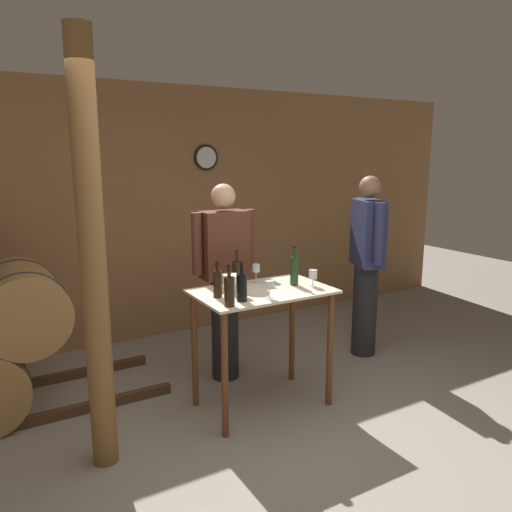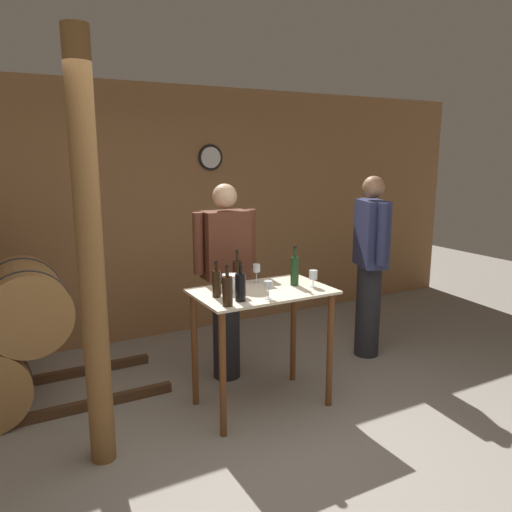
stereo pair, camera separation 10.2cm
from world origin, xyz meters
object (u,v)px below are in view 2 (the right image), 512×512
at_px(wooden_post, 91,260).
at_px(wine_bottle_far_left, 227,290).
at_px(wine_bottle_left, 217,283).
at_px(wine_glass_far_side, 313,275).
at_px(wine_glass_near_left, 241,282).
at_px(wine_glass_near_center, 268,286).
at_px(wine_bottle_center, 240,286).
at_px(wine_glass_near_right, 256,269).
at_px(ice_bucket, 231,283).
at_px(wine_bottle_far_right, 295,270).
at_px(person_visitor_with_scarf, 370,263).
at_px(person_host, 226,278).
at_px(wine_bottle_right, 237,272).

xyz_separation_m(wooden_post, wine_bottle_far_left, (0.87, -0.11, -0.28)).
distance_m(wine_bottle_left, wine_glass_far_side, 0.79).
distance_m(wine_bottle_far_left, wine_glass_near_left, 0.27).
relative_size(wine_glass_near_center, wine_glass_far_side, 0.99).
bearing_deg(wine_bottle_far_left, wine_bottle_center, 25.95).
bearing_deg(wine_glass_near_center, wooden_post, 175.74).
height_order(wine_glass_near_left, wine_glass_near_right, wine_glass_near_right).
distance_m(wine_glass_near_right, ice_bucket, 0.33).
distance_m(wine_bottle_far_left, wine_glass_far_side, 0.82).
height_order(wine_glass_far_side, ice_bucket, same).
bearing_deg(wine_glass_far_side, ice_bucket, 163.75).
height_order(wooden_post, wine_glass_near_center, wooden_post).
bearing_deg(wine_glass_far_side, wine_bottle_far_right, 131.70).
distance_m(wine_glass_near_left, person_visitor_with_scarf, 1.71).
relative_size(wine_glass_far_side, person_host, 0.08).
relative_size(wooden_post, wine_bottle_far_left, 9.32).
relative_size(wine_bottle_right, wine_glass_near_center, 2.12).
relative_size(wine_glass_near_left, person_host, 0.09).
relative_size(wine_bottle_far_left, person_host, 0.17).
distance_m(wine_glass_near_left, wine_glass_near_center, 0.22).
xyz_separation_m(wine_bottle_far_left, wine_bottle_right, (0.32, 0.49, -0.01)).
bearing_deg(wine_glass_near_right, person_host, 102.52).
bearing_deg(wine_bottle_right, wine_glass_far_side, -36.35).
distance_m(wine_bottle_far_right, wine_glass_far_side, 0.15).
distance_m(wine_bottle_left, wine_bottle_right, 0.39).
bearing_deg(wine_bottle_far_left, wine_bottle_left, 83.98).
height_order(wooden_post, person_host, wooden_post).
bearing_deg(wine_glass_near_left, ice_bucket, 97.23).
bearing_deg(wine_bottle_far_left, wine_glass_near_center, 3.11).
bearing_deg(wine_glass_near_center, person_host, 86.51).
height_order(wine_bottle_left, wine_glass_near_left, wine_bottle_left).
distance_m(wine_glass_near_left, wine_glass_near_right, 0.39).
relative_size(wine_bottle_center, ice_bucket, 2.08).
xyz_separation_m(wine_glass_near_left, person_visitor_with_scarf, (1.64, 0.45, -0.12)).
bearing_deg(person_visitor_with_scarf, wine_glass_near_right, -172.29).
distance_m(wine_glass_near_left, wine_glass_far_side, 0.61).
height_order(wine_bottle_far_left, wine_glass_near_right, wine_bottle_far_left).
bearing_deg(ice_bucket, person_host, 68.91).
relative_size(wine_bottle_far_left, wine_bottle_right, 1.03).
bearing_deg(wine_bottle_left, wine_glass_far_side, -7.73).
height_order(wine_bottle_far_left, wine_bottle_left, wine_bottle_far_left).
bearing_deg(wine_bottle_far_right, wine_glass_near_center, -148.71).
xyz_separation_m(ice_bucket, person_host, (0.21, 0.53, -0.10)).
relative_size(wine_glass_near_right, wine_glass_far_side, 1.18).
bearing_deg(wine_glass_far_side, wine_glass_near_left, 175.26).
bearing_deg(wine_glass_near_right, wine_bottle_left, -154.59).
xyz_separation_m(wine_bottle_far_left, wine_glass_near_right, (0.47, 0.45, 0.01)).
xyz_separation_m(wine_bottle_far_right, wine_glass_far_side, (0.10, -0.11, -0.03)).
relative_size(wooden_post, wine_bottle_center, 9.62).
distance_m(wine_glass_far_side, ice_bucket, 0.66).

